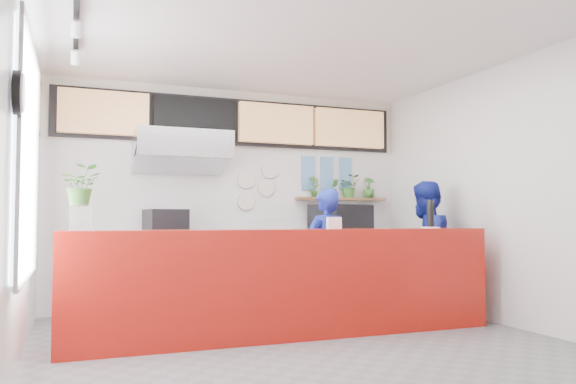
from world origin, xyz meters
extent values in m
plane|color=slate|center=(0.00, 0.00, 0.00)|extent=(5.00, 5.00, 0.00)
plane|color=silver|center=(0.00, 0.00, 3.00)|extent=(5.00, 5.00, 0.00)
plane|color=white|center=(0.00, 2.50, 1.50)|extent=(5.00, 0.00, 5.00)
plane|color=white|center=(-2.50, 0.00, 1.50)|extent=(0.00, 5.00, 5.00)
plane|color=white|center=(2.50, 0.00, 1.50)|extent=(0.00, 5.00, 5.00)
cube|color=#A6140B|center=(0.00, 0.40, 0.55)|extent=(4.50, 0.60, 1.10)
cube|color=beige|center=(0.00, 2.49, 2.60)|extent=(5.00, 0.02, 0.80)
cube|color=#B2B5BA|center=(-0.80, 2.20, 0.45)|extent=(1.80, 0.60, 0.90)
cube|color=black|center=(-1.00, 2.20, 1.11)|extent=(0.54, 0.54, 0.43)
cube|color=#B2B5BA|center=(-0.80, 2.15, 2.15)|extent=(1.20, 0.70, 0.35)
cube|color=#B2B5BA|center=(-0.80, 2.15, 1.95)|extent=(1.20, 0.69, 0.31)
cube|color=#B2B5BA|center=(1.50, 2.20, 0.45)|extent=(1.80, 0.60, 0.90)
cube|color=black|center=(1.49, 2.20, 1.15)|extent=(0.94, 0.81, 0.51)
cube|color=#B4B7BC|center=(1.49, 2.20, 1.38)|extent=(0.80, 0.68, 0.06)
cube|color=brown|center=(1.60, 2.40, 1.50)|extent=(1.40, 0.18, 0.04)
cube|color=tan|center=(-1.75, 2.38, 2.55)|extent=(1.10, 0.10, 0.55)
cube|color=black|center=(-0.59, 2.38, 2.55)|extent=(1.10, 0.10, 0.55)
cube|color=tan|center=(0.57, 2.38, 2.55)|extent=(1.10, 0.10, 0.55)
cube|color=tan|center=(1.73, 2.38, 2.55)|extent=(1.10, 0.10, 0.55)
cube|color=black|center=(0.00, 2.46, 2.55)|extent=(4.80, 0.04, 0.65)
cube|color=silver|center=(-2.47, 0.30, 1.70)|extent=(0.04, 2.20, 1.90)
cube|color=#B2B5BA|center=(-2.45, 0.30, 1.70)|extent=(0.03, 2.30, 2.00)
cylinder|color=black|center=(-2.46, -0.90, 2.05)|extent=(0.05, 0.30, 0.30)
cylinder|color=white|center=(-2.43, -0.90, 2.05)|extent=(0.02, 0.26, 0.26)
cube|color=black|center=(-2.10, 0.00, 2.94)|extent=(0.05, 2.40, 0.04)
cylinder|color=silver|center=(0.15, 2.47, 1.75)|extent=(0.24, 0.03, 0.24)
cylinder|color=silver|center=(0.45, 2.47, 1.65)|extent=(0.24, 0.03, 0.24)
cylinder|color=silver|center=(0.15, 2.47, 1.45)|extent=(0.24, 0.03, 0.24)
cylinder|color=silver|center=(0.50, 2.47, 1.90)|extent=(0.24, 0.03, 0.24)
cube|color=#598CBF|center=(1.10, 2.48, 2.00)|extent=(0.20, 0.02, 0.25)
cube|color=#598CBF|center=(1.40, 2.48, 2.00)|extent=(0.20, 0.02, 0.25)
cube|color=#598CBF|center=(1.70, 2.48, 2.00)|extent=(0.20, 0.02, 0.25)
cube|color=#598CBF|center=(1.10, 2.48, 1.75)|extent=(0.20, 0.02, 0.25)
cube|color=#598CBF|center=(1.40, 2.48, 1.75)|extent=(0.20, 0.02, 0.25)
cube|color=#598CBF|center=(1.70, 2.48, 1.75)|extent=(0.20, 0.02, 0.25)
imported|color=navy|center=(0.70, 1.02, 0.78)|extent=(0.65, 0.51, 1.56)
imported|color=navy|center=(2.02, 0.92, 0.84)|extent=(1.00, 0.91, 1.68)
imported|color=#316724|center=(1.16, 2.40, 1.68)|extent=(0.19, 0.14, 0.32)
imported|color=#316724|center=(1.47, 2.40, 1.66)|extent=(0.17, 0.14, 0.27)
imported|color=#316724|center=(1.73, 2.40, 1.69)|extent=(0.38, 0.36, 0.34)
imported|color=#316724|center=(2.06, 2.40, 1.68)|extent=(0.19, 0.18, 0.31)
cylinder|color=silver|center=(-2.03, 0.38, 1.22)|extent=(0.20, 0.20, 0.24)
imported|color=#316724|center=(-2.03, 0.38, 1.51)|extent=(0.37, 0.33, 0.38)
cube|color=white|center=(0.51, 0.38, 1.16)|extent=(0.15, 0.11, 0.13)
cylinder|color=white|center=(1.71, 0.36, 1.11)|extent=(0.23, 0.23, 0.02)
cylinder|color=black|center=(1.71, 0.36, 1.27)|extent=(0.10, 0.10, 0.31)
camera|label=1|loc=(-2.10, -5.03, 1.20)|focal=35.00mm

